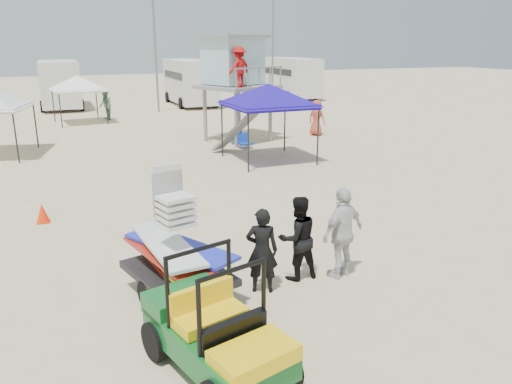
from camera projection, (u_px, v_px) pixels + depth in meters
name	position (u px, v px, depth m)	size (l,w,h in m)	color
ground	(294.00, 315.00, 8.52)	(140.00, 140.00, 0.00)	beige
utility_cart	(215.00, 323.00, 6.77)	(1.70, 2.50, 1.73)	#0D5820
surf_trailer	(176.00, 253.00, 8.82)	(1.87, 2.69, 2.18)	black
man_left	(262.00, 251.00, 9.11)	(0.59, 0.39, 1.63)	black
man_mid	(298.00, 238.00, 9.63)	(0.82, 0.64, 1.68)	black
man_right	(343.00, 233.00, 9.69)	(1.08, 0.45, 1.84)	silver
lifeguard_tower	(234.00, 65.00, 22.62)	(3.84, 3.84, 4.69)	gray
canopy_blue	(269.00, 87.00, 18.87)	(3.04, 3.04, 3.38)	black
canopy_white_c	(77.00, 78.00, 28.09)	(2.96, 2.96, 3.11)	black
cone_near	(42.00, 213.00, 12.83)	(0.34, 0.34, 0.50)	#FF3108
beach_chair_b	(244.00, 141.00, 21.90)	(0.65, 0.71, 0.64)	#1035B5
beach_chair_c	(236.00, 137.00, 22.88)	(0.73, 0.86, 0.64)	#0D2E96
rv_mid_left	(60.00, 82.00, 34.96)	(2.65, 6.50, 3.25)	silver
rv_mid_right	(190.00, 80.00, 36.82)	(2.64, 7.00, 3.25)	silver
rv_far_right	(291.00, 76.00, 41.34)	(2.64, 6.60, 3.25)	silver
light_pole_left	(155.00, 50.00, 32.46)	(0.14, 0.14, 8.00)	slate
light_pole_right	(273.00, 49.00, 36.98)	(0.14, 0.14, 8.00)	slate
distant_beachgoers	(191.00, 110.00, 27.52)	(10.10, 10.21, 1.79)	#548C6B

